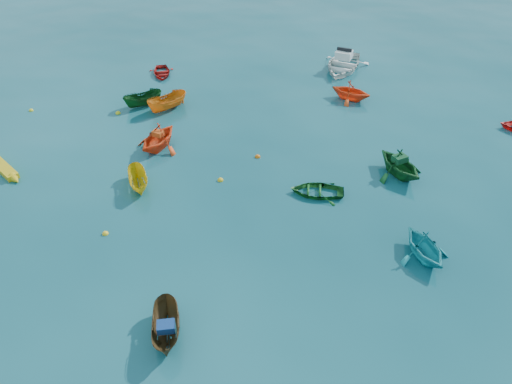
# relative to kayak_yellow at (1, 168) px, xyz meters

# --- Properties ---
(ground) EXTENTS (160.00, 160.00, 0.00)m
(ground) POSITION_rel_kayak_yellow_xyz_m (14.71, -3.52, 0.00)
(ground) COLOR #093C45
(ground) RESTS_ON ground
(sampan_brown_mid) EXTENTS (2.15, 3.04, 1.10)m
(sampan_brown_mid) POSITION_rel_kayak_yellow_xyz_m (13.89, -7.73, 0.00)
(sampan_brown_mid) COLOR #50391C
(sampan_brown_mid) RESTS_ON ground
(dinghy_orange_w) EXTENTS (3.14, 3.49, 1.64)m
(dinghy_orange_w) POSITION_rel_kayak_yellow_xyz_m (7.70, 4.51, 0.00)
(dinghy_orange_w) COLOR #F94717
(dinghy_orange_w) RESTS_ON ground
(sampan_yellow_mid) EXTENTS (2.31, 2.74, 1.02)m
(sampan_yellow_mid) POSITION_rel_kayak_yellow_xyz_m (8.39, 0.62, 0.00)
(sampan_yellow_mid) COLOR gold
(sampan_yellow_mid) RESTS_ON ground
(dinghy_green_e) EXTENTS (3.12, 2.46, 0.58)m
(dinghy_green_e) POSITION_rel_kayak_yellow_xyz_m (17.68, 2.79, 0.00)
(dinghy_green_e) COLOR #14561C
(dinghy_green_e) RESTS_ON ground
(dinghy_cyan_se) EXTENTS (3.50, 3.60, 1.45)m
(dinghy_cyan_se) POSITION_rel_kayak_yellow_xyz_m (23.21, -0.47, 0.00)
(dinghy_cyan_se) COLOR teal
(dinghy_cyan_se) RESTS_ON ground
(sampan_orange_n) EXTENTS (2.53, 3.21, 1.18)m
(sampan_orange_n) POSITION_rel_kayak_yellow_xyz_m (6.20, 9.10, 0.00)
(sampan_orange_n) COLOR orange
(sampan_orange_n) RESTS_ON ground
(dinghy_green_n) EXTENTS (4.08, 4.09, 1.63)m
(dinghy_green_n) POSITION_rel_kayak_yellow_xyz_m (21.69, 5.80, 0.00)
(dinghy_green_n) COLOR #135321
(dinghy_green_n) RESTS_ON ground
(dinghy_red_far) EXTENTS (2.90, 3.22, 0.55)m
(dinghy_red_far) POSITION_rel_kayak_yellow_xyz_m (3.39, 14.07, 0.00)
(dinghy_red_far) COLOR #AA120E
(dinghy_red_far) RESTS_ON ground
(dinghy_orange_far) EXTENTS (3.23, 2.94, 1.46)m
(dinghy_orange_far) POSITION_rel_kayak_yellow_xyz_m (17.82, 14.13, 0.00)
(dinghy_orange_far) COLOR #F84817
(dinghy_orange_far) RESTS_ON ground
(sampan_green_far) EXTENTS (2.60, 2.78, 1.07)m
(sampan_green_far) POSITION_rel_kayak_yellow_xyz_m (4.36, 9.14, 0.00)
(sampan_green_far) COLOR #0F4217
(sampan_green_far) RESTS_ON ground
(kayak_yellow) EXTENTS (3.97, 2.50, 0.42)m
(kayak_yellow) POSITION_rel_kayak_yellow_xyz_m (0.00, 0.00, 0.00)
(kayak_yellow) COLOR gold
(kayak_yellow) RESTS_ON ground
(motorboat_white) EXTENTS (4.07, 5.32, 1.63)m
(motorboat_white) POSITION_rel_kayak_yellow_xyz_m (16.51, 19.06, 0.00)
(motorboat_white) COLOR white
(motorboat_white) RESTS_ON ground
(tarp_blue_a) EXTENTS (0.81, 0.73, 0.32)m
(tarp_blue_a) POSITION_rel_kayak_yellow_xyz_m (13.95, -7.87, 0.71)
(tarp_blue_a) COLOR navy
(tarp_blue_a) RESTS_ON sampan_brown_mid
(tarp_orange_a) EXTENTS (0.68, 0.55, 0.30)m
(tarp_orange_a) POSITION_rel_kayak_yellow_xyz_m (7.71, 4.56, 0.97)
(tarp_orange_a) COLOR #D64A16
(tarp_orange_a) RESTS_ON dinghy_orange_w
(tarp_green_b) EXTENTS (0.92, 0.92, 0.36)m
(tarp_green_b) POSITION_rel_kayak_yellow_xyz_m (21.62, 5.87, 1.00)
(tarp_green_b) COLOR #114423
(tarp_green_b) RESTS_ON dinghy_green_n
(buoy_ye_a) EXTENTS (0.30, 0.30, 0.30)m
(buoy_ye_a) POSITION_rel_kayak_yellow_xyz_m (8.56, -3.26, 0.00)
(buoy_ye_a) COLOR yellow
(buoy_ye_a) RESTS_ON ground
(buoy_ye_b) EXTENTS (0.30, 0.30, 0.30)m
(buoy_ye_b) POSITION_rel_kayak_yellow_xyz_m (-2.61, 6.26, 0.00)
(buoy_ye_b) COLOR yellow
(buoy_ye_b) RESTS_ON ground
(buoy_or_c) EXTENTS (0.34, 0.34, 0.34)m
(buoy_or_c) POSITION_rel_kayak_yellow_xyz_m (7.90, 1.82, 0.00)
(buoy_or_c) COLOR #D2560B
(buoy_or_c) RESTS_ON ground
(buoy_ye_c) EXTENTS (0.33, 0.33, 0.33)m
(buoy_ye_c) POSITION_rel_kayak_yellow_xyz_m (12.38, 2.42, 0.00)
(buoy_ye_c) COLOR gold
(buoy_ye_c) RESTS_ON ground
(buoy_ye_d) EXTENTS (0.35, 0.35, 0.35)m
(buoy_ye_d) POSITION_rel_kayak_yellow_xyz_m (3.22, 7.59, 0.00)
(buoy_ye_d) COLOR yellow
(buoy_ye_d) RESTS_ON ground
(buoy_or_e) EXTENTS (0.32, 0.32, 0.32)m
(buoy_or_e) POSITION_rel_kayak_yellow_xyz_m (13.68, 5.23, 0.00)
(buoy_or_e) COLOR orange
(buoy_or_e) RESTS_ON ground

